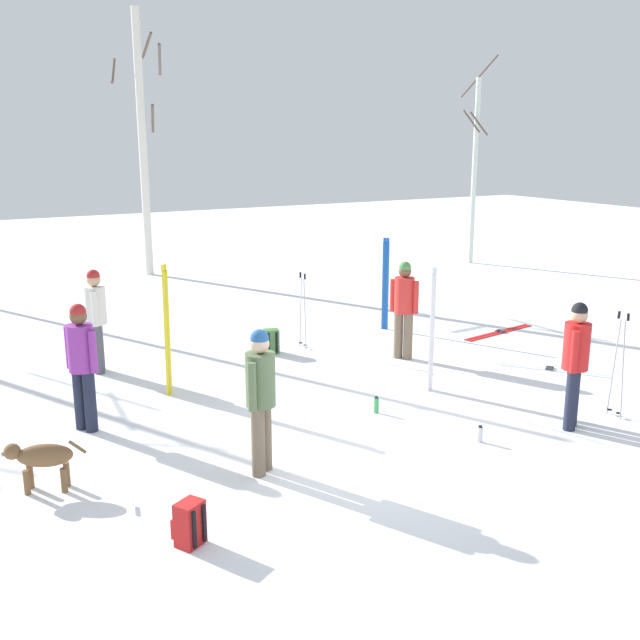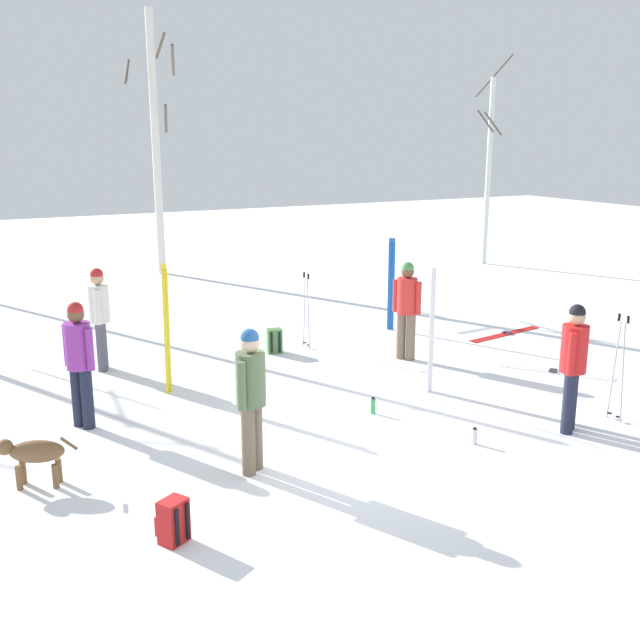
% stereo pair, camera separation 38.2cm
% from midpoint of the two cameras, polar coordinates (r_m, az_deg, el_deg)
% --- Properties ---
extents(ground_plane, '(60.00, 60.00, 0.00)m').
position_cam_midpoint_polar(ground_plane, '(9.27, 4.89, -10.23)').
color(ground_plane, white).
extents(person_0, '(0.42, 0.37, 1.72)m').
position_cam_midpoint_polar(person_0, '(8.45, -4.04, -5.50)').
color(person_0, '#72604C').
rests_on(person_0, ground_plane).
extents(person_1, '(0.34, 0.45, 1.72)m').
position_cam_midpoint_polar(person_1, '(12.83, 7.53, 1.20)').
color(person_1, '#72604C').
rests_on(person_1, ground_plane).
extents(person_2, '(0.34, 0.45, 1.72)m').
position_cam_midpoint_polar(person_2, '(10.16, -17.01, -2.72)').
color(person_2, '#1E2338').
rests_on(person_2, ground_plane).
extents(person_3, '(0.44, 0.35, 1.72)m').
position_cam_midpoint_polar(person_3, '(10.19, 19.92, -2.90)').
color(person_3, '#1E2338').
rests_on(person_3, ground_plane).
extents(person_4, '(0.34, 0.50, 1.72)m').
position_cam_midpoint_polar(person_4, '(12.61, -15.78, 0.57)').
color(person_4, '#4C4C56').
rests_on(person_4, ground_plane).
extents(dog, '(0.85, 0.43, 0.57)m').
position_cam_midpoint_polar(dog, '(8.82, -20.03, -9.63)').
color(dog, brown).
rests_on(dog, ground_plane).
extents(ski_pair_planted_0, '(0.11, 0.10, 1.85)m').
position_cam_midpoint_polar(ski_pair_planted_0, '(14.79, 6.23, 2.71)').
color(ski_pair_planted_0, blue).
rests_on(ski_pair_planted_0, ground_plane).
extents(ski_pair_planted_1, '(0.14, 0.12, 1.98)m').
position_cam_midpoint_polar(ski_pair_planted_1, '(11.23, -10.75, -0.74)').
color(ski_pair_planted_1, yellow).
rests_on(ski_pair_planted_1, ground_plane).
extents(ski_pair_planted_2, '(0.13, 0.07, 1.91)m').
position_cam_midpoint_polar(ski_pair_planted_2, '(11.23, 9.54, -0.87)').
color(ski_pair_planted_2, white).
rests_on(ski_pair_planted_2, ground_plane).
extents(ski_pair_lying_0, '(1.91, 0.49, 0.05)m').
position_cam_midpoint_polar(ski_pair_lying_0, '(15.04, 14.77, -1.04)').
color(ski_pair_lying_0, red).
rests_on(ski_pair_lying_0, ground_plane).
extents(ski_pair_lying_1, '(1.25, 1.56, 0.05)m').
position_cam_midpoint_polar(ski_pair_lying_1, '(12.89, 18.49, -3.82)').
color(ski_pair_lying_1, white).
rests_on(ski_pair_lying_1, ground_plane).
extents(ski_poles_0, '(0.07, 0.27, 1.40)m').
position_cam_midpoint_polar(ski_poles_0, '(13.47, -0.24, 0.92)').
color(ski_poles_0, '#B2B2BC').
rests_on(ski_poles_0, ground_plane).
extents(ski_poles_1, '(0.07, 0.25, 1.49)m').
position_cam_midpoint_polar(ski_poles_1, '(10.86, 22.94, -3.19)').
color(ski_poles_1, '#B2B2BC').
rests_on(ski_poles_1, ground_plane).
extents(backpack_0, '(0.30, 0.32, 0.44)m').
position_cam_midpoint_polar(backpack_0, '(13.30, -2.71, -1.63)').
color(backpack_0, '#4C7F3F').
rests_on(backpack_0, ground_plane).
extents(backpack_1, '(0.33, 0.34, 0.44)m').
position_cam_midpoint_polar(backpack_1, '(7.43, -9.76, -15.02)').
color(backpack_1, red).
rests_on(backpack_1, ground_plane).
extents(water_bottle_0, '(0.08, 0.08, 0.22)m').
position_cam_midpoint_polar(water_bottle_0, '(9.71, 12.91, -8.72)').
color(water_bottle_0, silver).
rests_on(water_bottle_0, ground_plane).
extents(water_bottle_1, '(0.07, 0.07, 0.24)m').
position_cam_midpoint_polar(water_bottle_1, '(10.49, 5.14, -6.59)').
color(water_bottle_1, green).
rests_on(water_bottle_1, ground_plane).
extents(birch_tree_3, '(1.60, 1.57, 7.04)m').
position_cam_midpoint_polar(birch_tree_3, '(21.13, -12.00, 13.34)').
color(birch_tree_3, silver).
rests_on(birch_tree_3, ground_plane).
extents(birch_tree_4, '(1.13, 1.13, 6.10)m').
position_cam_midpoint_polar(birch_tree_4, '(22.93, 13.31, 11.30)').
color(birch_tree_4, silver).
rests_on(birch_tree_4, ground_plane).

